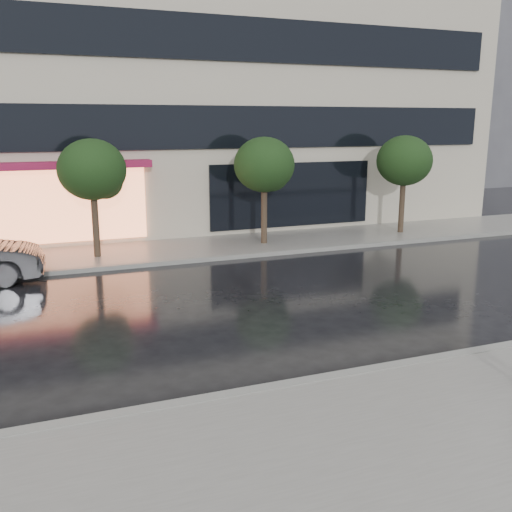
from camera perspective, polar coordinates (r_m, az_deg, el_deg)
name	(u,v)px	position (r m, az deg, el deg)	size (l,w,h in m)	color
ground	(313,360)	(11.28, 5.67, -10.29)	(120.00, 120.00, 0.00)	black
sidewalk_near	(416,443)	(8.80, 15.67, -17.54)	(60.00, 4.50, 0.12)	slate
sidewalk_far	(184,249)	(20.51, -7.26, 0.66)	(60.00, 3.50, 0.12)	slate
curb_near	(338,378)	(10.45, 8.19, -11.94)	(60.00, 0.25, 0.14)	gray
curb_far	(196,260)	(18.85, -5.97, -0.39)	(60.00, 0.25, 0.14)	gray
office_building	(135,18)	(27.95, -11.99, 22.27)	(30.00, 12.76, 18.00)	#B9B19C
bg_building_right	(455,75)	(48.38, 19.25, 16.71)	(12.00, 12.00, 16.00)	#4C4C54
tree_mid_west	(94,172)	(19.38, -15.90, 8.10)	(2.20, 2.20, 3.99)	#33261C
tree_mid_east	(265,167)	(20.81, 0.96, 8.92)	(2.20, 2.20, 3.99)	#33261C
tree_far_east	(405,163)	(23.72, 14.69, 9.03)	(2.20, 2.20, 3.99)	#33261C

